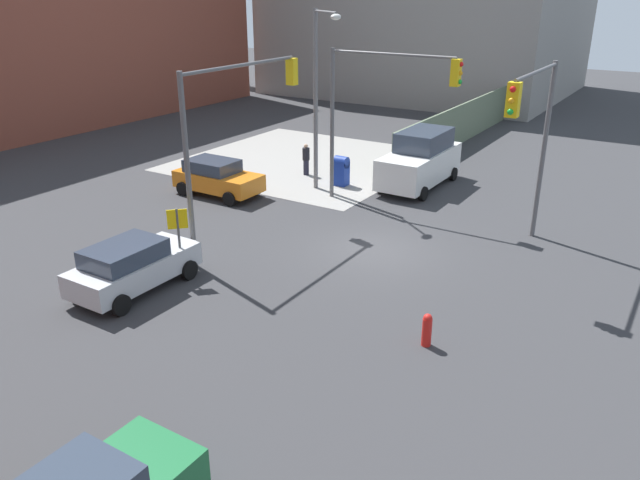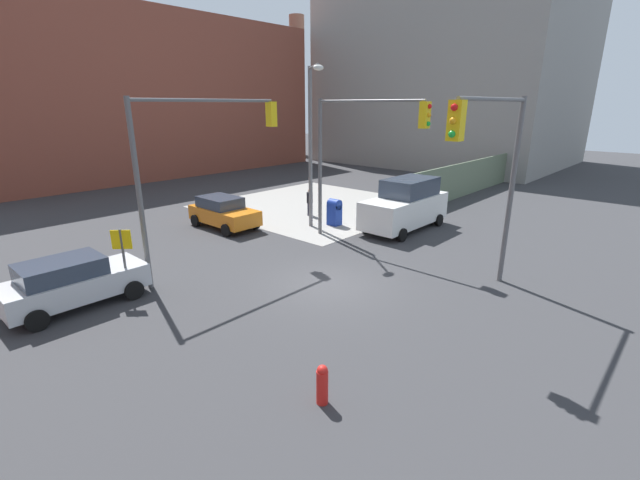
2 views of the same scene
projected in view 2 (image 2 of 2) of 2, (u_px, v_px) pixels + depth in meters
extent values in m
plane|color=#333335|center=(328.00, 284.00, 15.59)|extent=(120.00, 120.00, 0.00)
cube|color=gray|center=(315.00, 205.00, 27.70)|extent=(12.00, 12.00, 0.01)
cube|color=#607056|center=(464.00, 179.00, 30.10)|extent=(20.37, 0.12, 2.40)
cube|color=brown|center=(123.00, 97.00, 41.37)|extent=(32.00, 18.00, 13.78)
cube|color=gray|center=(452.00, 81.00, 46.96)|extent=(20.00, 24.00, 17.38)
cylinder|color=brown|center=(298.00, 88.00, 52.43)|extent=(1.80, 1.80, 16.24)
cylinder|color=#59595B|center=(140.00, 198.00, 14.31)|extent=(0.18, 0.18, 6.50)
cylinder|color=#59595B|center=(209.00, 100.00, 15.47)|extent=(5.99, 0.12, 0.12)
cube|color=yellow|center=(271.00, 114.00, 17.75)|extent=(0.32, 0.36, 1.00)
sphere|color=red|center=(274.00, 106.00, 17.78)|extent=(0.18, 0.18, 0.18)
sphere|color=orange|center=(275.00, 114.00, 17.87)|extent=(0.18, 0.18, 0.18)
sphere|color=green|center=(275.00, 122.00, 17.97)|extent=(0.18, 0.18, 0.18)
cylinder|color=#59595B|center=(511.00, 194.00, 14.89)|extent=(0.18, 0.18, 6.50)
cylinder|color=#59595B|center=(496.00, 99.00, 12.24)|extent=(4.82, 0.12, 0.12)
cube|color=yellow|center=(456.00, 121.00, 10.70)|extent=(0.32, 0.36, 1.00)
sphere|color=red|center=(454.00, 107.00, 10.48)|extent=(0.18, 0.18, 0.18)
sphere|color=orange|center=(453.00, 121.00, 10.58)|extent=(0.18, 0.18, 0.18)
sphere|color=green|center=(452.00, 134.00, 10.67)|extent=(0.18, 0.18, 0.18)
cylinder|color=#59595B|center=(320.00, 169.00, 20.66)|extent=(0.18, 0.18, 6.50)
cylinder|color=#59595B|center=(368.00, 101.00, 17.97)|extent=(0.12, 5.43, 0.12)
cube|color=yellow|center=(425.00, 115.00, 16.39)|extent=(0.36, 0.32, 1.00)
sphere|color=red|center=(430.00, 106.00, 16.18)|extent=(0.18, 0.18, 0.18)
sphere|color=orange|center=(429.00, 115.00, 16.27)|extent=(0.18, 0.18, 0.18)
sphere|color=green|center=(428.00, 124.00, 16.37)|extent=(0.18, 0.18, 0.18)
cylinder|color=slate|center=(310.00, 150.00, 21.76)|extent=(0.20, 0.20, 8.00)
cylinder|color=slate|center=(314.00, 66.00, 19.45)|extent=(1.55, 1.96, 0.10)
ellipsoid|color=silver|center=(318.00, 68.00, 18.37)|extent=(0.56, 0.36, 0.24)
cylinder|color=#4C4C4C|center=(125.00, 264.00, 14.13)|extent=(0.08, 0.08, 2.40)
cube|color=yellow|center=(121.00, 240.00, 13.87)|extent=(0.48, 0.48, 0.64)
cube|color=navy|center=(334.00, 215.00, 22.99)|extent=(0.56, 0.64, 1.15)
cylinder|color=navy|center=(334.00, 204.00, 22.81)|extent=(0.56, 0.64, 0.56)
cylinder|color=red|center=(322.00, 387.00, 9.25)|extent=(0.26, 0.26, 0.80)
sphere|color=red|center=(322.00, 370.00, 9.12)|extent=(0.24, 0.24, 0.24)
cube|color=#B7BABF|center=(76.00, 285.00, 13.74)|extent=(4.18, 1.80, 0.75)
cube|color=#2D3847|center=(61.00, 269.00, 13.30)|extent=(2.34, 1.58, 0.55)
cylinder|color=black|center=(111.00, 276.00, 15.43)|extent=(0.64, 0.22, 0.64)
cylinder|color=black|center=(134.00, 290.00, 14.27)|extent=(0.64, 0.22, 0.64)
cylinder|color=black|center=(19.00, 302.00, 13.42)|extent=(0.64, 0.22, 0.64)
cylinder|color=black|center=(37.00, 320.00, 12.27)|extent=(0.64, 0.22, 0.64)
cube|color=orange|center=(224.00, 215.00, 22.44)|extent=(1.80, 4.03, 0.75)
cube|color=#2D3847|center=(220.00, 202.00, 22.45)|extent=(1.58, 2.26, 0.55)
cylinder|color=black|center=(255.00, 223.00, 22.31)|extent=(0.22, 0.64, 0.64)
cylinder|color=black|center=(226.00, 230.00, 21.04)|extent=(0.22, 0.64, 0.64)
cylinder|color=black|center=(224.00, 214.00, 24.07)|extent=(0.22, 0.64, 0.64)
cylinder|color=black|center=(196.00, 221.00, 22.80)|extent=(0.22, 0.64, 0.64)
cube|color=white|center=(404.00, 210.00, 22.08)|extent=(5.40, 2.10, 1.40)
cube|color=#2D3847|center=(410.00, 187.00, 22.04)|extent=(3.02, 1.85, 0.90)
cylinder|color=black|center=(402.00, 235.00, 20.33)|extent=(0.64, 0.22, 0.64)
cylinder|color=black|center=(366.00, 227.00, 21.67)|extent=(0.64, 0.22, 0.64)
cylinder|color=black|center=(439.00, 220.00, 22.92)|extent=(0.64, 0.22, 0.64)
cylinder|color=black|center=(405.00, 214.00, 24.26)|extent=(0.64, 0.22, 0.64)
cylinder|color=black|center=(310.00, 198.00, 24.80)|extent=(0.36, 0.36, 0.61)
sphere|color=tan|center=(310.00, 191.00, 24.67)|extent=(0.21, 0.21, 0.21)
cylinder|color=#1E1E2D|center=(310.00, 209.00, 25.01)|extent=(0.28, 0.28, 0.77)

